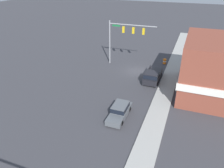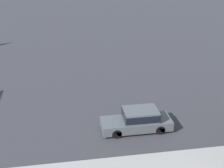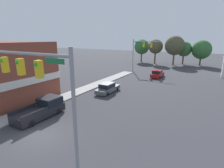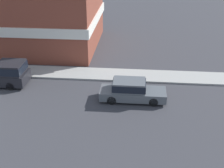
{
  "view_description": "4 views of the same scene",
  "coord_description": "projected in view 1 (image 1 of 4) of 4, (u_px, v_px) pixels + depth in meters",
  "views": [
    {
      "loc": [
        -8.34,
        33.68,
        15.3
      ],
      "look_at": [
        0.07,
        11.74,
        3.19
      ],
      "focal_mm": 35.0,
      "sensor_mm": 36.0,
      "label": 1
    },
    {
      "loc": [
        -19.51,
        18.2,
        11.78
      ],
      "look_at": [
        -0.33,
        15.06,
        3.06
      ],
      "focal_mm": 50.0,
      "sensor_mm": 36.0,
      "label": 2
    },
    {
      "loc": [
        11.95,
        -8.64,
        8.26
      ],
      "look_at": [
        0.57,
        11.11,
        2.2
      ],
      "focal_mm": 28.0,
      "sensor_mm": 36.0,
      "label": 3
    },
    {
      "loc": [
        18.61,
        13.92,
        11.33
      ],
      "look_at": [
        0.74,
        12.25,
        2.39
      ],
      "focal_mm": 50.0,
      "sensor_mm": 36.0,
      "label": 4
    }
  ],
  "objects": [
    {
      "name": "ground_plane",
      "position": [
        137.0,
        71.0,
        37.61
      ],
      "size": [
        200.0,
        200.0,
        0.0
      ],
      "primitive_type": "plane",
      "color": "#38383D"
    },
    {
      "name": "car_lead",
      "position": [
        120.0,
        110.0,
        25.59
      ],
      "size": [
        1.76,
        4.81,
        1.56
      ],
      "color": "black",
      "rests_on": "ground"
    },
    {
      "name": "sidewalk_curb",
      "position": [
        170.0,
        76.0,
        35.77
      ],
      "size": [
        2.4,
        60.0,
        0.14
      ],
      "color": "#9E9E99",
      "rests_on": "ground"
    },
    {
      "name": "construction_barrel",
      "position": [
        165.0,
        61.0,
        40.47
      ],
      "size": [
        0.59,
        0.59,
        0.96
      ],
      "color": "orange",
      "rests_on": "ground"
    },
    {
      "name": "pickup_truck_parked",
      "position": [
        152.0,
        76.0,
        33.81
      ],
      "size": [
        2.13,
        5.41,
        1.9
      ],
      "color": "black",
      "rests_on": "ground"
    },
    {
      "name": "near_signal_assembly",
      "position": [
        124.0,
        33.0,
        37.62
      ],
      "size": [
        8.33,
        0.49,
        7.84
      ],
      "color": "gray",
      "rests_on": "ground"
    }
  ]
}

